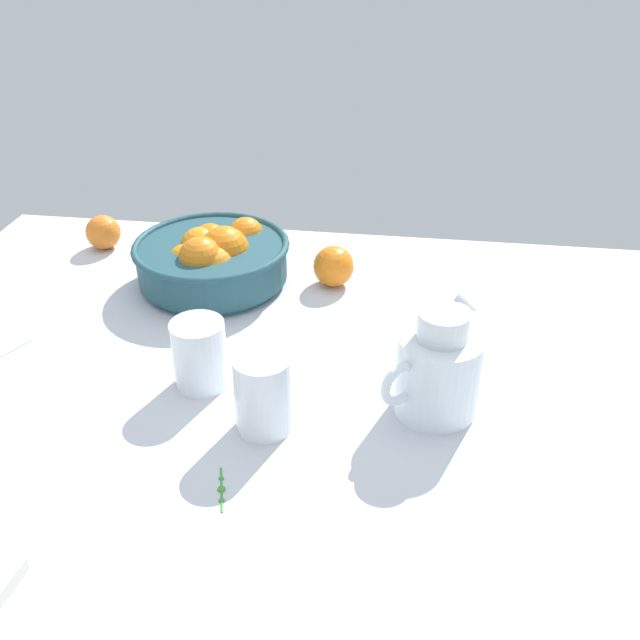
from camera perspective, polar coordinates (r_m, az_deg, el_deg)
ground_plane at (r=98.11cm, az=-1.56°, el=-5.96°), size 135.68×100.54×3.00cm
fruit_bowl at (r=120.91cm, az=-8.80°, el=5.01°), size 26.65×26.65×10.64cm
juice_pitcher at (r=90.80cm, az=9.56°, el=-4.37°), size 12.73×12.18×15.72cm
juice_glass at (r=96.15cm, az=-9.79°, el=-2.96°), size 7.36×7.36×9.77cm
second_glass at (r=87.64cm, az=-4.64°, el=-6.39°), size 7.22×7.22×10.54cm
loose_orange_0 at (r=119.72cm, az=1.12°, el=4.42°), size 6.99×6.99×6.99cm
loose_orange_1 at (r=139.03cm, az=-17.31°, el=6.87°), size 6.44×6.44×6.44cm
herb_sprig_0 at (r=82.64cm, az=-8.07°, el=-13.50°), size 2.20×6.83×0.98cm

